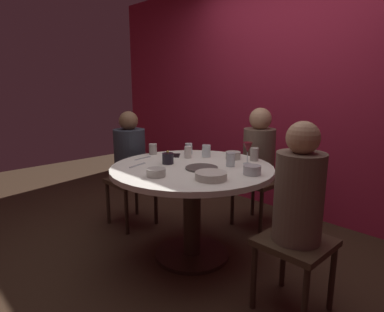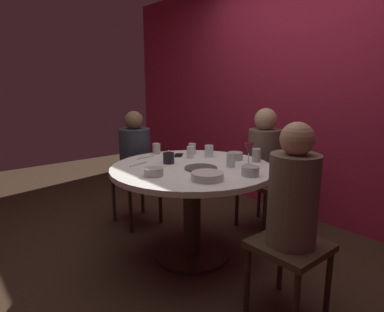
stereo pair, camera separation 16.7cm
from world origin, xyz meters
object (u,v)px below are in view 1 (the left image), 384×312
seated_diner_left (130,156)px  seated_diner_back (259,154)px  cup_by_left_diner (188,152)px  cup_beside_wine (153,149)px  cell_phone (176,155)px  dinner_plate (202,168)px  bowl_sauce_side (211,176)px  bowl_serving_large (252,170)px  cup_by_right_diner (231,160)px  seated_diner_right (299,199)px  cup_center_front (189,149)px  bowl_small_white (156,172)px  dining_table (192,187)px  candle_holder (168,158)px  wine_glass (248,148)px  cup_near_candle (254,154)px  cup_far_edge (206,151)px  bowl_salad_center (233,155)px

seated_diner_left → seated_diner_back: (0.87, 0.89, 0.02)m
cup_by_left_diner → cup_beside_wine: size_ratio=1.02×
cell_phone → dinner_plate: bearing=117.9°
bowl_sauce_side → bowl_serving_large: bearing=69.1°
cup_by_right_diner → seated_diner_right: bearing=-17.0°
seated_diner_left → cup_center_front: bearing=28.4°
seated_diner_left → cup_by_right_diner: 1.11m
bowl_small_white → cup_beside_wine: bearing=144.8°
cell_phone → bowl_small_white: (0.40, -0.53, 0.02)m
dining_table → candle_holder: candle_holder is taller
wine_glass → bowl_small_white: bearing=-106.6°
seated_diner_left → cell_phone: 0.53m
seated_diner_left → cup_near_candle: bearing=24.5°
cup_near_candle → cup_center_front: 0.61m
dinner_plate → cup_beside_wine: size_ratio=2.53×
dining_table → seated_diner_left: bearing=180.0°
wine_glass → bowl_serving_large: bearing=-46.6°
cell_phone → cup_by_left_diner: size_ratio=1.42×
seated_diner_left → cup_beside_wine: 0.34m
seated_diner_back → seated_diner_right: size_ratio=0.99×
bowl_serving_large → wine_glass: bearing=133.4°
seated_diner_left → bowl_small_white: 0.99m
dinner_plate → cup_by_right_diner: 0.24m
cup_far_edge → cup_beside_wine: size_ratio=1.08×
seated_diner_right → cup_center_front: seated_diner_right is taller
bowl_salad_center → cup_beside_wine: (-0.62, -0.38, 0.02)m
cup_center_front → bowl_sauce_side: bearing=-32.6°
wine_glass → cup_far_edge: bearing=-174.7°
cup_near_candle → bowl_salad_center: bearing=-153.6°
cell_phone → bowl_serving_large: bearing=135.4°
seated_diner_back → cell_phone: size_ratio=8.33×
dining_table → dinner_plate: bearing=-3.3°
cup_near_candle → cup_by_left_diner: 0.56m
bowl_serving_large → cup_far_edge: size_ratio=1.20×
seated_diner_left → wine_glass: bearing=17.8°
wine_glass → bowl_sauce_side: 0.54m
seated_diner_right → bowl_small_white: bearing=23.4°
candle_holder → cup_by_left_diner: (-0.04, 0.26, 0.01)m
cell_phone → candle_holder: bearing=83.3°
dinner_plate → cup_far_edge: size_ratio=2.36×
cup_beside_wine → cup_by_right_diner: bearing=12.5°
cup_by_left_diner → cup_center_front: bearing=134.4°
cup_far_edge → bowl_sauce_side: bearing=-43.4°
cup_near_candle → cup_center_front: bearing=-159.4°
seated_diner_right → dinner_plate: (-0.79, -0.01, 0.04)m
seated_diner_left → bowl_serving_large: size_ratio=9.11×
bowl_salad_center → cup_by_left_diner: 0.39m
bowl_small_white → bowl_serving_large: bearing=50.4°
cup_near_candle → bowl_serving_large: bearing=-56.0°
cup_by_right_diner → cup_center_front: size_ratio=1.07×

